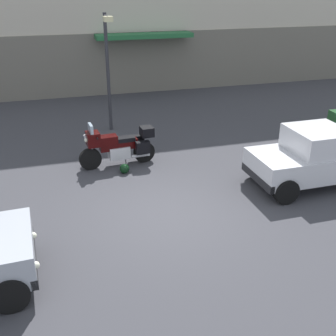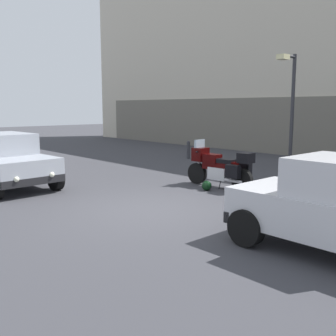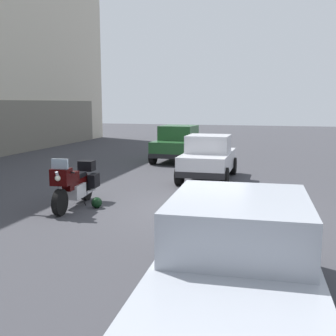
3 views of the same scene
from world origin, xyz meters
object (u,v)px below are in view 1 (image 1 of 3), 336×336
at_px(motorcycle, 119,146).
at_px(car_compact_side, 315,157).
at_px(streetlamp_curbside, 108,60).
at_px(helmet, 124,169).

relative_size(motorcycle, car_compact_side, 0.65).
xyz_separation_m(motorcycle, car_compact_side, (4.75, -2.67, 0.15)).
height_order(car_compact_side, streetlamp_curbside, streetlamp_curbside).
bearing_deg(helmet, motorcycle, 93.11).
height_order(motorcycle, streetlamp_curbside, streetlamp_curbside).
relative_size(helmet, streetlamp_curbside, 0.07).
relative_size(motorcycle, streetlamp_curbside, 0.56).
xyz_separation_m(motorcycle, helmet, (0.03, -0.60, -0.48)).
bearing_deg(car_compact_side, streetlamp_curbside, 127.11).
bearing_deg(streetlamp_curbside, car_compact_side, -52.47).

